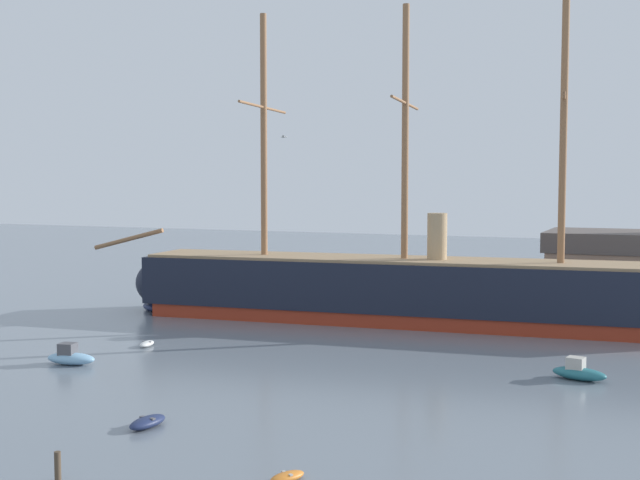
# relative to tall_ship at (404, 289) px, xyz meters

# --- Properties ---
(tall_ship) EXTENTS (70.69, 17.72, 34.03)m
(tall_ship) POSITION_rel_tall_ship_xyz_m (0.00, 0.00, 0.00)
(tall_ship) COLOR maroon
(tall_ship) RESTS_ON ground
(dinghy_foreground_right) EXTENTS (1.73, 2.26, 0.49)m
(dinghy_foreground_right) POSITION_rel_tall_ship_xyz_m (8.61, -46.46, -3.46)
(dinghy_foreground_right) COLOR orange
(dinghy_foreground_right) RESTS_ON ground
(dinghy_near_centre) EXTENTS (1.59, 3.05, 0.69)m
(dinghy_near_centre) POSITION_rel_tall_ship_xyz_m (-3.25, -41.90, -3.36)
(dinghy_near_centre) COLOR #1E284C
(dinghy_near_centre) RESTS_ON ground
(motorboat_mid_left) EXTENTS (4.52, 2.50, 1.79)m
(motorboat_mid_left) POSITION_rel_tall_ship_xyz_m (-19.48, -30.23, -3.08)
(motorboat_mid_left) COLOR #7FB2D6
(motorboat_mid_left) RESTS_ON ground
(dinghy_alongside_bow) EXTENTS (1.31, 2.33, 0.52)m
(dinghy_alongside_bow) POSITION_rel_tall_ship_xyz_m (-18.00, -21.65, -3.44)
(dinghy_alongside_bow) COLOR silver
(dinghy_alongside_bow) RESTS_ON ground
(motorboat_alongside_stern) EXTENTS (4.41, 2.53, 1.74)m
(motorboat_alongside_stern) POSITION_rel_tall_ship_xyz_m (20.00, -18.58, -3.10)
(motorboat_alongside_stern) COLOR #236670
(motorboat_alongside_stern) RESTS_ON ground
(motorboat_far_left) EXTENTS (4.36, 4.29, 1.81)m
(motorboat_far_left) POSITION_rel_tall_ship_xyz_m (-30.04, -4.14, -3.07)
(motorboat_far_left) COLOR #1E284C
(motorboat_far_left) RESTS_ON ground
(motorboat_distant_centre) EXTENTS (3.52, 3.75, 1.53)m
(motorboat_distant_centre) POSITION_rel_tall_ship_xyz_m (-1.16, 7.55, -3.17)
(motorboat_distant_centre) COLOR #236670
(motorboat_distant_centre) RESTS_ON ground
(mooring_piling_left_pair) EXTENTS (0.33, 0.33, 1.53)m
(mooring_piling_left_pair) POSITION_rel_tall_ship_xyz_m (-2.11, -51.08, -2.94)
(mooring_piling_left_pair) COLOR #4C3D2D
(mooring_piling_left_pair) RESTS_ON ground
(seagull_in_flight) EXTENTS (0.63, 1.11, 0.13)m
(seagull_in_flight) POSITION_rel_tall_ship_xyz_m (3.42, -36.24, 14.36)
(seagull_in_flight) COLOR silver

